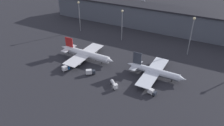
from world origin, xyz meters
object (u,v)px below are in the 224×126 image
(airplane_0, at_px, (86,54))
(service_vehicle_3, at_px, (90,72))
(service_vehicle_1, at_px, (66,68))
(service_vehicle_0, at_px, (114,84))
(airplane_1, at_px, (155,72))
(service_vehicle_2, at_px, (152,92))

(airplane_0, distance_m, service_vehicle_3, 19.68)
(service_vehicle_1, bearing_deg, service_vehicle_3, -57.59)
(airplane_0, distance_m, service_vehicle_0, 36.88)
(airplane_1, height_order, service_vehicle_3, airplane_1)
(airplane_0, relative_size, service_vehicle_0, 6.18)
(service_vehicle_1, bearing_deg, airplane_0, 10.35)
(service_vehicle_3, bearing_deg, service_vehicle_1, 155.62)
(airplane_0, height_order, service_vehicle_3, airplane_0)
(airplane_1, relative_size, service_vehicle_1, 7.03)
(airplane_1, distance_m, service_vehicle_1, 54.75)
(service_vehicle_0, bearing_deg, airplane_0, -168.67)
(airplane_0, bearing_deg, airplane_1, 2.91)
(service_vehicle_2, height_order, service_vehicle_3, service_vehicle_3)
(service_vehicle_0, bearing_deg, service_vehicle_3, -150.51)
(airplane_0, relative_size, service_vehicle_3, 7.40)
(service_vehicle_0, relative_size, service_vehicle_2, 1.40)
(service_vehicle_2, xyz_separation_m, service_vehicle_3, (-39.55, 0.75, 0.13))
(service_vehicle_3, bearing_deg, service_vehicle_2, -38.44)
(service_vehicle_1, relative_size, service_vehicle_3, 0.90)
(airplane_0, bearing_deg, service_vehicle_1, -98.24)
(airplane_1, relative_size, service_vehicle_2, 7.42)
(airplane_1, relative_size, service_vehicle_0, 5.30)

